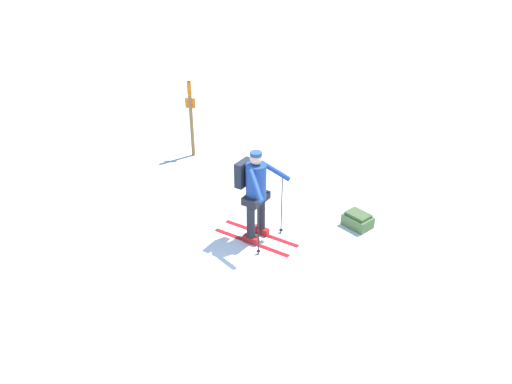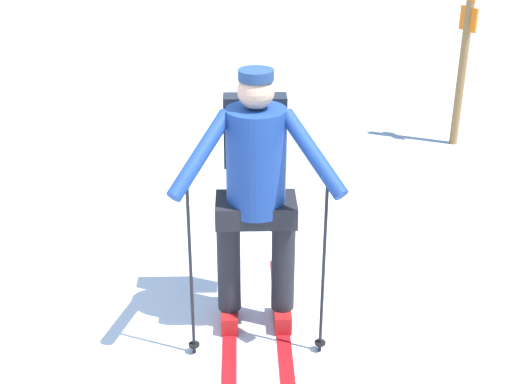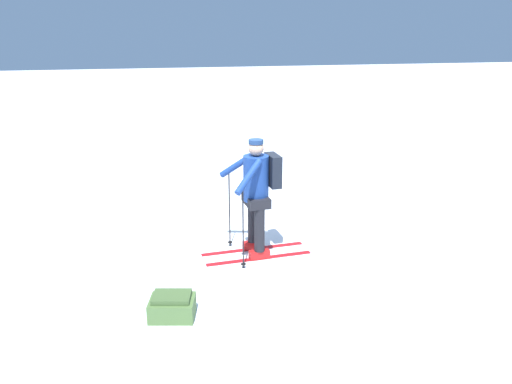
# 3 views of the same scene
# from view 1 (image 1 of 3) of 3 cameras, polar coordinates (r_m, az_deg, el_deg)

# --- Properties ---
(ground_plane) EXTENTS (80.00, 80.00, 0.00)m
(ground_plane) POSITION_cam_1_polar(r_m,az_deg,el_deg) (8.75, -0.64, -7.25)
(ground_plane) COLOR white
(skier) EXTENTS (1.59, 1.03, 1.73)m
(skier) POSITION_cam_1_polar(r_m,az_deg,el_deg) (8.67, -0.12, 0.28)
(skier) COLOR red
(skier) RESTS_ON ground_plane
(dropped_backpack) EXTENTS (0.59, 0.50, 0.29)m
(dropped_backpack) POSITION_cam_1_polar(r_m,az_deg,el_deg) (9.64, 11.55, -3.17)
(dropped_backpack) COLOR #4C6B38
(dropped_backpack) RESTS_ON ground_plane
(trail_marker) EXTENTS (0.23, 0.13, 1.86)m
(trail_marker) POSITION_cam_1_polar(r_m,az_deg,el_deg) (12.01, -7.45, 8.95)
(trail_marker) COLOR olive
(trail_marker) RESTS_ON ground_plane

